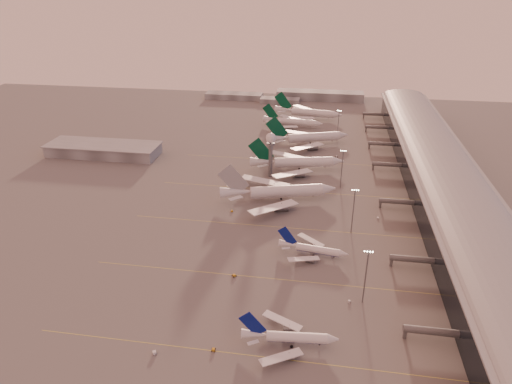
# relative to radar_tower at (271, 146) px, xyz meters

# --- Properties ---
(ground) EXTENTS (700.00, 700.00, 0.00)m
(ground) POSITION_rel_radar_tower_xyz_m (-5.00, -120.00, -20.95)
(ground) COLOR #5A5757
(ground) RESTS_ON ground
(taxiway_markings) EXTENTS (180.00, 185.25, 0.02)m
(taxiway_markings) POSITION_rel_radar_tower_xyz_m (25.00, -64.00, -20.94)
(taxiway_markings) COLOR #DFD64E
(taxiway_markings) RESTS_ON ground
(terminal) EXTENTS (57.00, 362.00, 23.04)m
(terminal) POSITION_rel_radar_tower_xyz_m (102.88, -9.91, -10.43)
(terminal) COLOR black
(terminal) RESTS_ON ground
(hangar) EXTENTS (82.00, 27.00, 8.50)m
(hangar) POSITION_rel_radar_tower_xyz_m (-125.00, 20.00, -16.63)
(hangar) COLOR slate
(hangar) RESTS_ON ground
(radar_tower) EXTENTS (6.40, 6.40, 31.10)m
(radar_tower) POSITION_rel_radar_tower_xyz_m (0.00, 0.00, 0.00)
(radar_tower) COLOR #5C5F64
(radar_tower) RESTS_ON ground
(mast_a) EXTENTS (3.60, 0.56, 25.00)m
(mast_a) POSITION_rel_radar_tower_xyz_m (53.00, -120.00, -7.21)
(mast_a) COLOR #5C5F64
(mast_a) RESTS_ON ground
(mast_b) EXTENTS (3.60, 0.56, 25.00)m
(mast_b) POSITION_rel_radar_tower_xyz_m (50.00, -65.00, -7.21)
(mast_b) COLOR #5C5F64
(mast_b) RESTS_ON ground
(mast_c) EXTENTS (3.60, 0.56, 25.00)m
(mast_c) POSITION_rel_radar_tower_xyz_m (45.00, -10.00, -7.21)
(mast_c) COLOR #5C5F64
(mast_c) RESTS_ON ground
(mast_d) EXTENTS (3.60, 0.56, 25.00)m
(mast_d) POSITION_rel_radar_tower_xyz_m (43.00, 80.00, -7.21)
(mast_d) COLOR #5C5F64
(mast_d) RESTS_ON ground
(distant_horizon) EXTENTS (165.00, 37.50, 9.00)m
(distant_horizon) POSITION_rel_radar_tower_xyz_m (-2.38, 205.14, -17.06)
(distant_horizon) COLOR slate
(distant_horizon) RESTS_ON ground
(narrowbody_near) EXTENTS (35.40, 28.16, 13.83)m
(narrowbody_near) POSITION_rel_radar_tower_xyz_m (26.23, -147.72, -18.15)
(narrowbody_near) COLOR silver
(narrowbody_near) RESTS_ON ground
(narrowbody_mid) EXTENTS (33.43, 26.51, 13.11)m
(narrowbody_mid) POSITION_rel_radar_tower_xyz_m (31.64, -88.61, -18.30)
(narrowbody_mid) COLOR silver
(narrowbody_mid) RESTS_ON ground
(widebody_white) EXTENTS (67.18, 53.11, 24.21)m
(widebody_white) POSITION_rel_radar_tower_xyz_m (9.44, -33.96, -16.75)
(widebody_white) COLOR silver
(widebody_white) RESTS_ON ground
(greentail_a) EXTENTS (63.67, 50.89, 23.43)m
(greentail_a) POSITION_rel_radar_tower_xyz_m (16.41, 13.76, -16.81)
(greentail_a) COLOR silver
(greentail_a) RESTS_ON ground
(greentail_b) EXTENTS (63.38, 50.31, 24.01)m
(greentail_b) POSITION_rel_radar_tower_xyz_m (20.83, 66.40, -16.71)
(greentail_b) COLOR silver
(greentail_b) RESTS_ON ground
(greentail_c) EXTENTS (52.86, 42.48, 19.22)m
(greentail_c) POSITION_rel_radar_tower_xyz_m (5.07, 110.02, -17.55)
(greentail_c) COLOR silver
(greentail_c) RESTS_ON ground
(greentail_d) EXTENTS (62.93, 50.47, 22.96)m
(greentail_d) POSITION_rel_radar_tower_xyz_m (16.80, 138.25, -16.89)
(greentail_d) COLOR silver
(greentail_d) RESTS_ON ground
(gsv_truck_a) EXTENTS (6.55, 4.98, 2.52)m
(gsv_truck_a) POSITION_rel_radar_tower_xyz_m (-19.13, -159.44, -19.66)
(gsv_truck_a) COLOR silver
(gsv_truck_a) RESTS_ON ground
(gsv_tug_near) EXTENTS (2.27, 3.44, 0.93)m
(gsv_tug_near) POSITION_rel_radar_tower_xyz_m (0.24, -154.94, -20.47)
(gsv_tug_near) COLOR orange
(gsv_tug_near) RESTS_ON ground
(gsv_catering_a) EXTENTS (4.63, 2.82, 3.53)m
(gsv_catering_a) POSITION_rel_radar_tower_xyz_m (47.95, -120.85, -19.18)
(gsv_catering_a) COLOR silver
(gsv_catering_a) RESTS_ON ground
(gsv_tug_mid) EXTENTS (4.07, 4.14, 1.04)m
(gsv_tug_mid) POSITION_rel_radar_tower_xyz_m (-1.35, -111.18, -20.41)
(gsv_tug_mid) COLOR orange
(gsv_tug_mid) RESTS_ON ground
(gsv_truck_b) EXTENTS (5.60, 3.71, 2.13)m
(gsv_truck_b) POSITION_rel_radar_tower_xyz_m (40.96, -84.69, -19.86)
(gsv_truck_b) COLOR orange
(gsv_truck_b) RESTS_ON ground
(gsv_truck_c) EXTENTS (4.95, 4.47, 1.99)m
(gsv_truck_c) POSITION_rel_radar_tower_xyz_m (-14.39, -51.97, -19.93)
(gsv_truck_c) COLOR orange
(gsv_truck_c) RESTS_ON ground
(gsv_catering_b) EXTENTS (4.65, 2.83, 3.55)m
(gsv_catering_b) POSITION_rel_radar_tower_xyz_m (64.87, -47.69, -19.17)
(gsv_catering_b) COLOR silver
(gsv_catering_b) RESTS_ON ground
(gsv_truck_d) EXTENTS (3.69, 5.32, 2.03)m
(gsv_truck_d) POSITION_rel_radar_tower_xyz_m (-33.75, -0.16, -19.91)
(gsv_truck_d) COLOR silver
(gsv_truck_d) RESTS_ON ground
(gsv_tug_hangar) EXTENTS (4.16, 2.67, 1.15)m
(gsv_tug_hangar) POSITION_rel_radar_tower_xyz_m (42.65, 41.71, -20.36)
(gsv_tug_hangar) COLOR silver
(gsv_tug_hangar) RESTS_ON ground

